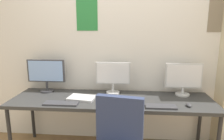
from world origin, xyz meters
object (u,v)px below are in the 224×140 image
(monitor_left, at_px, (46,73))
(keyboard_left, at_px, (61,103))
(laptop_closed, at_px, (82,98))
(desk, at_px, (112,102))
(keyboard_right, at_px, (161,107))
(monitor_right, at_px, (183,78))
(computer_mouse, at_px, (189,105))
(monitor_center, at_px, (113,76))

(monitor_left, height_order, keyboard_left, monitor_left)
(keyboard_left, distance_m, laptop_closed, 0.28)
(desk, relative_size, monitor_left, 4.87)
(monitor_left, distance_m, keyboard_right, 1.54)
(monitor_right, height_order, keyboard_left, monitor_right)
(monitor_left, distance_m, computer_mouse, 1.83)
(monitor_center, distance_m, monitor_right, 0.90)
(keyboard_right, bearing_deg, keyboard_left, 180.00)
(desk, relative_size, monitor_center, 5.50)
(monitor_left, distance_m, monitor_center, 0.90)
(monitor_center, distance_m, computer_mouse, 0.98)
(desk, height_order, monitor_center, monitor_center)
(keyboard_left, height_order, computer_mouse, computer_mouse)
(monitor_center, xyz_separation_m, laptop_closed, (-0.37, -0.24, -0.22))
(monitor_left, relative_size, keyboard_left, 1.30)
(computer_mouse, xyz_separation_m, laptop_closed, (-1.24, 0.15, -0.00))
(monitor_center, bearing_deg, keyboard_left, -141.70)
(desk, xyz_separation_m, laptop_closed, (-0.37, -0.03, 0.06))
(keyboard_left, height_order, keyboard_right, same)
(computer_mouse, bearing_deg, monitor_left, 167.65)
(desk, distance_m, monitor_left, 0.97)
(monitor_left, height_order, keyboard_right, monitor_left)
(keyboard_left, relative_size, computer_mouse, 4.06)
(keyboard_left, relative_size, keyboard_right, 1.17)
(monitor_left, bearing_deg, computer_mouse, -12.35)
(monitor_center, relative_size, laptop_closed, 1.40)
(keyboard_left, distance_m, computer_mouse, 1.43)
(monitor_center, distance_m, laptop_closed, 0.49)
(laptop_closed, bearing_deg, monitor_center, 42.44)
(desk, xyz_separation_m, computer_mouse, (0.87, -0.18, 0.06))
(desk, xyz_separation_m, monitor_center, (0.00, 0.21, 0.28))
(desk, distance_m, monitor_center, 0.35)
(monitor_center, distance_m, keyboard_left, 0.75)
(monitor_left, distance_m, laptop_closed, 0.63)
(desk, distance_m, keyboard_right, 0.61)
(desk, height_order, laptop_closed, laptop_closed)
(desk, height_order, keyboard_right, keyboard_right)
(monitor_right, distance_m, computer_mouse, 0.44)
(monitor_right, xyz_separation_m, computer_mouse, (-0.03, -0.39, -0.21))
(monitor_left, height_order, monitor_center, monitor_left)
(desk, height_order, keyboard_left, keyboard_left)
(laptop_closed, bearing_deg, computer_mouse, 2.21)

